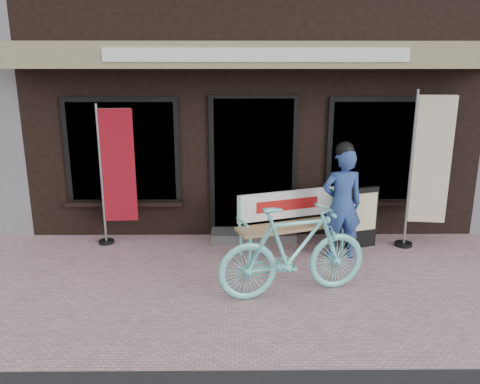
{
  "coord_description": "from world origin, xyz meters",
  "views": [
    {
      "loc": [
        -0.27,
        -5.08,
        2.58
      ],
      "look_at": [
        -0.22,
        0.7,
        1.05
      ],
      "focal_mm": 35.0,
      "sensor_mm": 36.0,
      "label": 1
    }
  ],
  "objects_px": {
    "nobori_red": "(116,173)",
    "person": "(342,202)",
    "bicycle": "(294,251)",
    "menu_stand": "(363,217)",
    "bench": "(290,217)",
    "nobori_cream": "(427,169)"
  },
  "relations": [
    {
      "from": "nobori_red",
      "to": "person",
      "type": "bearing_deg",
      "value": -15.0
    },
    {
      "from": "bicycle",
      "to": "menu_stand",
      "type": "relative_size",
      "value": 1.98
    },
    {
      "from": "nobori_red",
      "to": "menu_stand",
      "type": "height_order",
      "value": "nobori_red"
    },
    {
      "from": "bench",
      "to": "nobori_red",
      "type": "height_order",
      "value": "nobori_red"
    },
    {
      "from": "bench",
      "to": "bicycle",
      "type": "bearing_deg",
      "value": -114.78
    },
    {
      "from": "bench",
      "to": "person",
      "type": "bearing_deg",
      "value": -38.74
    },
    {
      "from": "bench",
      "to": "person",
      "type": "relative_size",
      "value": 1.01
    },
    {
      "from": "person",
      "to": "nobori_red",
      "type": "distance_m",
      "value": 3.29
    },
    {
      "from": "bench",
      "to": "menu_stand",
      "type": "xyz_separation_m",
      "value": [
        1.09,
        0.15,
        -0.05
      ]
    },
    {
      "from": "bicycle",
      "to": "nobori_cream",
      "type": "relative_size",
      "value": 0.78
    },
    {
      "from": "bicycle",
      "to": "menu_stand",
      "type": "bearing_deg",
      "value": -53.97
    },
    {
      "from": "nobori_red",
      "to": "nobori_cream",
      "type": "relative_size",
      "value": 0.91
    },
    {
      "from": "bicycle",
      "to": "nobori_red",
      "type": "xyz_separation_m",
      "value": [
        -2.43,
        1.7,
        0.54
      ]
    },
    {
      "from": "bench",
      "to": "person",
      "type": "xyz_separation_m",
      "value": [
        0.68,
        -0.23,
        0.29
      ]
    },
    {
      "from": "person",
      "to": "nobori_red",
      "type": "height_order",
      "value": "nobori_red"
    },
    {
      "from": "person",
      "to": "nobori_cream",
      "type": "distance_m",
      "value": 1.4
    },
    {
      "from": "person",
      "to": "menu_stand",
      "type": "distance_m",
      "value": 0.65
    },
    {
      "from": "person",
      "to": "bench",
      "type": "bearing_deg",
      "value": 155.82
    },
    {
      "from": "person",
      "to": "nobori_cream",
      "type": "height_order",
      "value": "nobori_cream"
    },
    {
      "from": "person",
      "to": "bicycle",
      "type": "relative_size",
      "value": 0.91
    },
    {
      "from": "nobori_red",
      "to": "bench",
      "type": "bearing_deg",
      "value": -12.64
    },
    {
      "from": "bench",
      "to": "menu_stand",
      "type": "height_order",
      "value": "menu_stand"
    }
  ]
}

